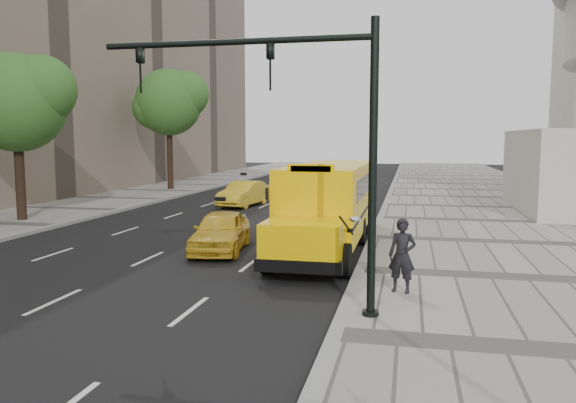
% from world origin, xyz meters
% --- Properties ---
extents(ground, '(140.00, 140.00, 0.00)m').
position_xyz_m(ground, '(0.00, 0.00, 0.00)').
color(ground, black).
rests_on(ground, ground).
extents(sidewalk_museum, '(12.00, 140.00, 0.15)m').
position_xyz_m(sidewalk_museum, '(12.00, 0.00, 0.07)').
color(sidewalk_museum, gray).
rests_on(sidewalk_museum, ground).
extents(curb_museum, '(0.30, 140.00, 0.15)m').
position_xyz_m(curb_museum, '(6.00, 0.00, 0.07)').
color(curb_museum, gray).
rests_on(curb_museum, ground).
extents(curb_far, '(0.30, 140.00, 0.15)m').
position_xyz_m(curb_far, '(-8.00, 0.00, 0.07)').
color(curb_far, gray).
rests_on(curb_far, ground).
extents(tree_b, '(5.12, 4.55, 7.88)m').
position_xyz_m(tree_b, '(-10.41, 1.23, 5.64)').
color(tree_b, black).
rests_on(tree_b, ground).
extents(tree_c, '(5.61, 4.99, 9.18)m').
position_xyz_m(tree_c, '(-10.41, 18.10, 6.72)').
color(tree_c, black).
rests_on(tree_c, ground).
extents(school_bus, '(2.96, 11.56, 3.19)m').
position_xyz_m(school_bus, '(4.50, -1.28, 1.76)').
color(school_bus, '#FFC700').
rests_on(school_bus, ground).
extents(taxi_near, '(2.23, 4.39, 1.43)m').
position_xyz_m(taxi_near, '(0.94, -3.28, 0.72)').
color(taxi_near, gold).
rests_on(taxi_near, ground).
extents(taxi_far, '(2.17, 4.61, 1.46)m').
position_xyz_m(taxi_far, '(-2.16, 9.77, 0.73)').
color(taxi_far, gold).
rests_on(taxi_far, ground).
extents(pedestrian, '(0.75, 0.58, 1.84)m').
position_xyz_m(pedestrian, '(7.22, -7.87, 1.07)').
color(pedestrian, black).
rests_on(pedestrian, sidewalk_museum).
extents(traffic_signal, '(6.18, 0.36, 6.40)m').
position_xyz_m(traffic_signal, '(5.19, -9.89, 4.09)').
color(traffic_signal, black).
rests_on(traffic_signal, ground).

